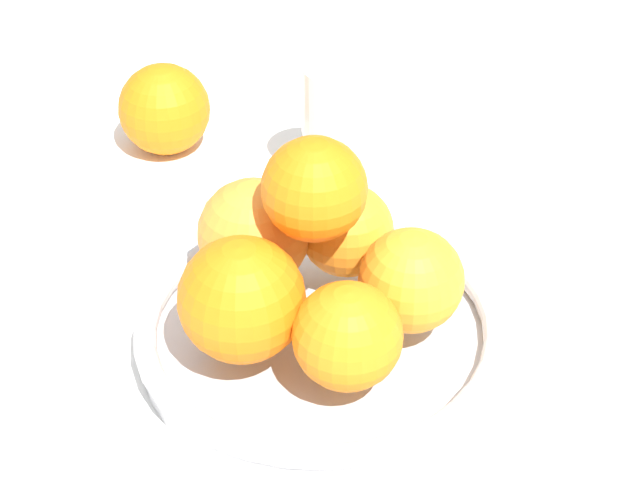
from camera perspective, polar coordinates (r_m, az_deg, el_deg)
ground_plane at (r=0.73m, az=-0.00°, el=-5.78°), size 4.00×4.00×0.00m
fruit_bowl at (r=0.72m, az=-0.00°, el=-4.92°), size 0.25×0.25×0.03m
orange_pile at (r=0.68m, az=-0.65°, el=-1.24°), size 0.18×0.18×0.13m
stray_orange at (r=0.92m, az=-8.30°, el=6.92°), size 0.08×0.08×0.08m
drinking_glass at (r=0.85m, az=1.14°, el=5.95°), size 0.06×0.06×0.11m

